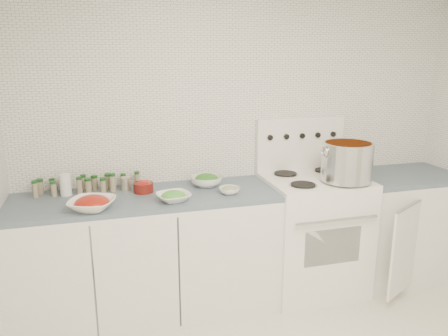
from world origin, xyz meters
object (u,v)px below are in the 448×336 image
(stock_pot, at_px, (347,160))
(bowl_snowpea, at_px, (174,196))
(bowl_tomato, at_px, (92,204))
(stove, at_px, (312,230))

(stock_pot, xyz_separation_m, bowl_snowpea, (-1.30, 0.01, -0.17))
(bowl_tomato, bearing_deg, bowl_snowpea, 3.06)
(bowl_tomato, relative_size, bowl_snowpea, 1.38)
(stock_pot, height_order, bowl_tomato, stock_pot)
(bowl_snowpea, bearing_deg, bowl_tomato, -176.94)
(stock_pot, xyz_separation_m, bowl_tomato, (-1.83, -0.02, -0.16))
(stove, bearing_deg, bowl_tomato, -173.43)
(stock_pot, bearing_deg, stove, 135.27)
(stock_pot, height_order, bowl_snowpea, stock_pot)
(stock_pot, relative_size, bowl_tomato, 1.08)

